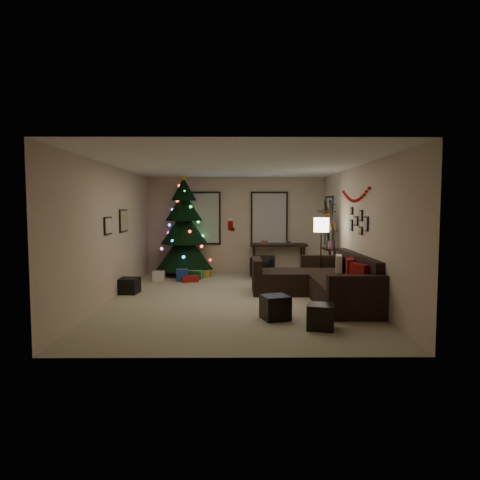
# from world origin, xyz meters

# --- Properties ---
(floor) EXTENTS (7.00, 7.00, 0.00)m
(floor) POSITION_xyz_m (0.00, 0.00, 0.00)
(floor) COLOR tan
(floor) RESTS_ON ground
(ceiling) EXTENTS (7.00, 7.00, 0.00)m
(ceiling) POSITION_xyz_m (0.00, 0.00, 2.70)
(ceiling) COLOR white
(ceiling) RESTS_ON floor
(wall_back) EXTENTS (5.00, 0.00, 5.00)m
(wall_back) POSITION_xyz_m (0.00, 3.50, 1.35)
(wall_back) COLOR beige
(wall_back) RESTS_ON floor
(wall_front) EXTENTS (5.00, 0.00, 5.00)m
(wall_front) POSITION_xyz_m (0.00, -3.50, 1.35)
(wall_front) COLOR beige
(wall_front) RESTS_ON floor
(wall_left) EXTENTS (0.00, 7.00, 7.00)m
(wall_left) POSITION_xyz_m (-2.50, 0.00, 1.35)
(wall_left) COLOR beige
(wall_left) RESTS_ON floor
(wall_right) EXTENTS (0.00, 7.00, 7.00)m
(wall_right) POSITION_xyz_m (2.50, 0.00, 1.35)
(wall_right) COLOR beige
(wall_right) RESTS_ON floor
(window_back_left) EXTENTS (1.05, 0.06, 1.50)m
(window_back_left) POSITION_xyz_m (-0.95, 3.47, 1.55)
(window_back_left) COLOR #728CB2
(window_back_left) RESTS_ON wall_back
(window_back_right) EXTENTS (1.05, 0.06, 1.50)m
(window_back_right) POSITION_xyz_m (0.95, 3.47, 1.55)
(window_back_right) COLOR #728CB2
(window_back_right) RESTS_ON wall_back
(window_right_wall) EXTENTS (0.06, 0.90, 1.30)m
(window_right_wall) POSITION_xyz_m (2.47, 2.55, 1.50)
(window_right_wall) COLOR #728CB2
(window_right_wall) RESTS_ON wall_right
(christmas_tree) EXTENTS (1.56, 1.56, 2.91)m
(christmas_tree) POSITION_xyz_m (-1.42, 3.11, 1.20)
(christmas_tree) COLOR black
(christmas_tree) RESTS_ON floor
(presents) EXTENTS (1.43, 1.00, 0.30)m
(presents) POSITION_xyz_m (-1.27, 2.20, 0.11)
(presents) COLOR silver
(presents) RESTS_ON floor
(sofa) EXTENTS (2.17, 3.12, 0.94)m
(sofa) POSITION_xyz_m (1.80, -0.08, 0.31)
(sofa) COLOR black
(sofa) RESTS_ON floor
(pillow_red_a) EXTENTS (0.25, 0.45, 0.44)m
(pillow_red_a) POSITION_xyz_m (2.21, -1.14, 0.64)
(pillow_red_a) COLOR maroon
(pillow_red_a) RESTS_ON sofa
(pillow_red_b) EXTENTS (0.22, 0.49, 0.47)m
(pillow_red_b) POSITION_xyz_m (2.21, -0.51, 0.64)
(pillow_red_b) COLOR maroon
(pillow_red_b) RESTS_ON sofa
(pillow_cream) EXTENTS (0.21, 0.44, 0.42)m
(pillow_cream) POSITION_xyz_m (2.21, 0.39, 0.63)
(pillow_cream) COLOR beige
(pillow_cream) RESTS_ON sofa
(ottoman_near) EXTENTS (0.53, 0.53, 0.40)m
(ottoman_near) POSITION_xyz_m (0.67, -1.67, 0.20)
(ottoman_near) COLOR black
(ottoman_near) RESTS_ON floor
(ottoman_far) EXTENTS (0.49, 0.49, 0.38)m
(ottoman_far) POSITION_xyz_m (1.31, -2.24, 0.19)
(ottoman_far) COLOR black
(ottoman_far) RESTS_ON floor
(desk) EXTENTS (1.56, 0.56, 0.84)m
(desk) POSITION_xyz_m (1.19, 3.22, 0.74)
(desk) COLOR black
(desk) RESTS_ON floor
(desk_chair) EXTENTS (0.64, 0.61, 0.58)m
(desk_chair) POSITION_xyz_m (0.71, 2.57, 0.29)
(desk_chair) COLOR black
(desk_chair) RESTS_ON floor
(bookshelf) EXTENTS (0.30, 0.59, 2.04)m
(bookshelf) POSITION_xyz_m (2.30, 1.65, 0.98)
(bookshelf) COLOR black
(bookshelf) RESTS_ON floor
(potted_plant) EXTENTS (0.50, 0.45, 0.50)m
(potted_plant) POSITION_xyz_m (2.30, 1.90, 1.82)
(potted_plant) COLOR #4C4C4C
(potted_plant) RESTS_ON bookshelf
(floor_lamp) EXTENTS (0.34, 0.34, 1.62)m
(floor_lamp) POSITION_xyz_m (1.95, 1.02, 1.36)
(floor_lamp) COLOR black
(floor_lamp) RESTS_ON floor
(art_map) EXTENTS (0.04, 0.60, 0.50)m
(art_map) POSITION_xyz_m (-2.48, 0.82, 1.56)
(art_map) COLOR black
(art_map) RESTS_ON wall_left
(art_abstract) EXTENTS (0.04, 0.45, 0.35)m
(art_abstract) POSITION_xyz_m (-2.48, -0.33, 1.50)
(art_abstract) COLOR black
(art_abstract) RESTS_ON wall_left
(gallery) EXTENTS (0.03, 1.25, 0.54)m
(gallery) POSITION_xyz_m (2.48, -0.07, 1.57)
(gallery) COLOR black
(gallery) RESTS_ON wall_right
(garland) EXTENTS (0.08, 1.90, 0.30)m
(garland) POSITION_xyz_m (2.45, 0.12, 2.11)
(garland) COLOR #A5140C
(garland) RESTS_ON wall_right
(stocking_left) EXTENTS (0.20, 0.05, 0.36)m
(stocking_left) POSITION_xyz_m (-0.14, 3.49, 1.38)
(stocking_left) COLOR #990F0C
(stocking_left) RESTS_ON wall_back
(stocking_right) EXTENTS (0.20, 0.05, 0.36)m
(stocking_right) POSITION_xyz_m (0.19, 3.55, 1.48)
(stocking_right) COLOR #990F0C
(stocking_right) RESTS_ON wall_back
(storage_bin) EXTENTS (0.71, 0.51, 0.33)m
(storage_bin) POSITION_xyz_m (-2.44, 0.51, 0.17)
(storage_bin) COLOR black
(storage_bin) RESTS_ON floor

